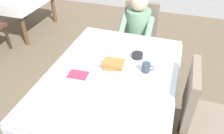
% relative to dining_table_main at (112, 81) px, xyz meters
% --- Properties ---
extents(ground_plane, '(14.00, 14.00, 0.00)m').
position_rel_dining_table_main_xyz_m(ground_plane, '(0.00, 0.00, -0.65)').
color(ground_plane, brown).
extents(dining_table_main, '(1.12, 1.52, 0.74)m').
position_rel_dining_table_main_xyz_m(dining_table_main, '(0.00, 0.00, 0.00)').
color(dining_table_main, silver).
rests_on(dining_table_main, ground).
extents(chair_diner, '(0.44, 0.45, 0.93)m').
position_rel_dining_table_main_xyz_m(chair_diner, '(0.00, 1.17, -0.12)').
color(chair_diner, '#7A6B5B').
rests_on(chair_diner, ground).
extents(diner_person, '(0.40, 0.43, 1.12)m').
position_rel_dining_table_main_xyz_m(diner_person, '(0.00, 1.01, 0.02)').
color(diner_person, gray).
rests_on(diner_person, ground).
extents(chair_right_side, '(0.45, 0.44, 0.93)m').
position_rel_dining_table_main_xyz_m(chair_right_side, '(0.77, 0.00, -0.12)').
color(chair_right_side, '#7A6B5B').
rests_on(chair_right_side, ground).
extents(plate_breakfast, '(0.28, 0.28, 0.02)m').
position_rel_dining_table_main_xyz_m(plate_breakfast, '(-0.01, 0.07, 0.10)').
color(plate_breakfast, white).
rests_on(plate_breakfast, dining_table_main).
extents(breakfast_stack, '(0.20, 0.17, 0.07)m').
position_rel_dining_table_main_xyz_m(breakfast_stack, '(-0.01, 0.07, 0.14)').
color(breakfast_stack, '#A36B33').
rests_on(breakfast_stack, plate_breakfast).
extents(cup_coffee, '(0.11, 0.08, 0.08)m').
position_rel_dining_table_main_xyz_m(cup_coffee, '(0.28, 0.12, 0.13)').
color(cup_coffee, '#333D4C').
rests_on(cup_coffee, dining_table_main).
extents(bowl_butter, '(0.11, 0.11, 0.04)m').
position_rel_dining_table_main_xyz_m(bowl_butter, '(0.16, 0.31, 0.11)').
color(bowl_butter, black).
rests_on(bowl_butter, dining_table_main).
extents(syrup_pitcher, '(0.08, 0.08, 0.07)m').
position_rel_dining_table_main_xyz_m(syrup_pitcher, '(-0.27, 0.19, 0.13)').
color(syrup_pitcher, silver).
rests_on(syrup_pitcher, dining_table_main).
extents(fork_left_of_plate, '(0.03, 0.18, 0.00)m').
position_rel_dining_table_main_xyz_m(fork_left_of_plate, '(-0.20, 0.05, 0.09)').
color(fork_left_of_plate, silver).
rests_on(fork_left_of_plate, dining_table_main).
extents(knife_right_of_plate, '(0.04, 0.20, 0.00)m').
position_rel_dining_table_main_xyz_m(knife_right_of_plate, '(0.18, 0.05, 0.09)').
color(knife_right_of_plate, silver).
rests_on(knife_right_of_plate, dining_table_main).
extents(spoon_near_edge, '(0.15, 0.05, 0.00)m').
position_rel_dining_table_main_xyz_m(spoon_near_edge, '(-0.03, -0.24, 0.09)').
color(spoon_near_edge, silver).
rests_on(spoon_near_edge, dining_table_main).
extents(napkin_folded, '(0.18, 0.13, 0.01)m').
position_rel_dining_table_main_xyz_m(napkin_folded, '(-0.27, -0.12, 0.09)').
color(napkin_folded, '#8C2D4C').
rests_on(napkin_folded, dining_table_main).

